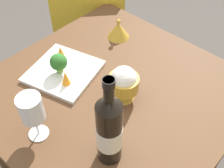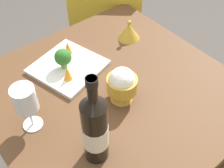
# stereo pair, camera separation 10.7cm
# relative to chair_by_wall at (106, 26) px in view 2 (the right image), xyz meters

# --- Properties ---
(dining_table) EXTENTS (0.89, 0.89, 0.74)m
(dining_table) POSITION_rel_chair_by_wall_xyz_m (-0.58, 0.42, 0.12)
(dining_table) COLOR brown
(dining_table) RESTS_ON ground_plane
(chair_by_wall) EXTENTS (0.56, 0.56, 0.85)m
(chair_by_wall) POSITION_rel_chair_by_wall_xyz_m (0.00, 0.00, 0.00)
(chair_by_wall) COLOR gold
(chair_by_wall) RESTS_ON ground_plane
(wine_bottle) EXTENTS (0.08, 0.08, 0.34)m
(wine_bottle) POSITION_rel_chair_by_wall_xyz_m (-0.76, 0.63, 0.34)
(wine_bottle) COLOR black
(wine_bottle) RESTS_ON dining_table
(wine_glass) EXTENTS (0.08, 0.08, 0.18)m
(wine_glass) POSITION_rel_chair_by_wall_xyz_m (-0.53, 0.73, 0.34)
(wine_glass) COLOR white
(wine_glass) RESTS_ON dining_table
(rice_bowl) EXTENTS (0.11, 0.11, 0.14)m
(rice_bowl) POSITION_rel_chair_by_wall_xyz_m (-0.63, 0.42, 0.28)
(rice_bowl) COLOR gold
(rice_bowl) RESTS_ON dining_table
(rice_bowl_lid) EXTENTS (0.10, 0.10, 0.09)m
(rice_bowl_lid) POSITION_rel_chair_by_wall_xyz_m (-0.37, 0.16, 0.24)
(rice_bowl_lid) COLOR gold
(rice_bowl_lid) RESTS_ON dining_table
(serving_plate) EXTENTS (0.31, 0.31, 0.02)m
(serving_plate) POSITION_rel_chair_by_wall_xyz_m (-0.37, 0.48, 0.21)
(serving_plate) COLOR white
(serving_plate) RESTS_ON dining_table
(broccoli_floret) EXTENTS (0.07, 0.07, 0.09)m
(broccoli_floret) POSITION_rel_chair_by_wall_xyz_m (-0.37, 0.50, 0.27)
(broccoli_floret) COLOR #729E4C
(broccoli_floret) RESTS_ON serving_plate
(carrot_garnish_left) EXTENTS (0.03, 0.03, 0.06)m
(carrot_garnish_left) POSITION_rel_chair_by_wall_xyz_m (-0.44, 0.52, 0.25)
(carrot_garnish_left) COLOR orange
(carrot_garnish_left) RESTS_ON serving_plate
(carrot_garnish_right) EXTENTS (0.03, 0.03, 0.06)m
(carrot_garnish_right) POSITION_rel_chair_by_wall_xyz_m (-0.31, 0.44, 0.25)
(carrot_garnish_right) COLOR orange
(carrot_garnish_right) RESTS_ON serving_plate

